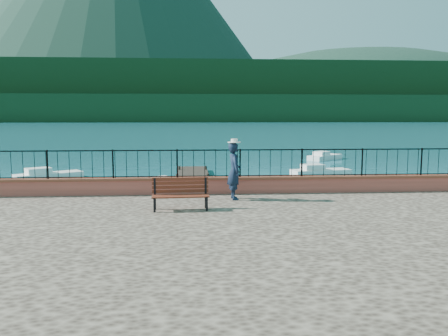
{
  "coord_description": "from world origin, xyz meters",
  "views": [
    {
      "loc": [
        -1.94,
        -11.44,
        3.9
      ],
      "look_at": [
        -0.99,
        2.0,
        2.3
      ],
      "focal_mm": 35.0,
      "sensor_mm": 36.0,
      "label": 1
    }
  ],
  "objects": [
    {
      "name": "person",
      "position": [
        -0.61,
        2.57,
        2.13
      ],
      "size": [
        0.53,
        0.73,
        1.86
      ],
      "primitive_type": "imported",
      "rotation": [
        0.0,
        0.0,
        1.7
      ],
      "color": "black",
      "rests_on": "promenade"
    },
    {
      "name": "railing",
      "position": [
        0.0,
        3.7,
        2.25
      ],
      "size": [
        27.0,
        0.05,
        0.95
      ],
      "primitive_type": "cube",
      "color": "black",
      "rests_on": "parapet"
    },
    {
      "name": "companion_hill",
      "position": [
        220.0,
        560.0,
        0.0
      ],
      "size": [
        448.0,
        384.0,
        180.0
      ],
      "primitive_type": "ellipsoid",
      "color": "#142D23",
      "rests_on": "ground"
    },
    {
      "name": "parapet",
      "position": [
        0.0,
        3.7,
        1.49
      ],
      "size": [
        28.0,
        0.46,
        0.58
      ],
      "primitive_type": "cube",
      "color": "#C55347",
      "rests_on": "promenade"
    },
    {
      "name": "boat_0",
      "position": [
        -3.28,
        11.29,
        0.4
      ],
      "size": [
        4.35,
        3.44,
        0.8
      ],
      "primitive_type": "cube",
      "rotation": [
        0.0,
        0.0,
        0.57
      ],
      "color": "silver",
      "rests_on": "ground"
    },
    {
      "name": "dock",
      "position": [
        -2.0,
        12.0,
        0.15
      ],
      "size": [
        2.0,
        16.0,
        0.3
      ],
      "primitive_type": "cube",
      "color": "#2D231C",
      "rests_on": "ground"
    },
    {
      "name": "boat_3",
      "position": [
        -10.88,
        15.98,
        0.4
      ],
      "size": [
        4.0,
        3.31,
        0.8
      ],
      "primitive_type": "cube",
      "rotation": [
        0.0,
        0.0,
        0.6
      ],
      "color": "silver",
      "rests_on": "ground"
    },
    {
      "name": "hat",
      "position": [
        -0.61,
        2.57,
        3.12
      ],
      "size": [
        0.44,
        0.44,
        0.12
      ],
      "primitive_type": "cylinder",
      "color": "white",
      "rests_on": "person"
    },
    {
      "name": "boat_5",
      "position": [
        9.95,
        27.14,
        0.4
      ],
      "size": [
        3.75,
        3.49,
        0.8
      ],
      "primitive_type": "cube",
      "rotation": [
        0.0,
        0.0,
        0.71
      ],
      "color": "white",
      "rests_on": "ground"
    },
    {
      "name": "far_forest",
      "position": [
        0.0,
        300.0,
        9.0
      ],
      "size": [
        900.0,
        60.0,
        18.0
      ],
      "primitive_type": "cube",
      "color": "black",
      "rests_on": "ground"
    },
    {
      "name": "boat_2",
      "position": [
        6.44,
        16.53,
        0.4
      ],
      "size": [
        4.05,
        2.02,
        0.8
      ],
      "primitive_type": "cube",
      "rotation": [
        0.0,
        0.0,
        0.19
      ],
      "color": "silver",
      "rests_on": "ground"
    },
    {
      "name": "foothills",
      "position": [
        0.0,
        360.0,
        22.0
      ],
      "size": [
        900.0,
        120.0,
        44.0
      ],
      "primitive_type": "cube",
      "color": "black",
      "rests_on": "ground"
    },
    {
      "name": "park_bench",
      "position": [
        -2.32,
        1.05,
        1.48
      ],
      "size": [
        1.67,
        0.62,
        0.91
      ],
      "rotation": [
        0.0,
        0.0,
        0.05
      ],
      "color": "black",
      "rests_on": "promenade"
    },
    {
      "name": "ground",
      "position": [
        0.0,
        0.0,
        0.0
      ],
      "size": [
        2000.0,
        2000.0,
        0.0
      ],
      "primitive_type": "plane",
      "color": "#19596B",
      "rests_on": "ground"
    }
  ]
}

